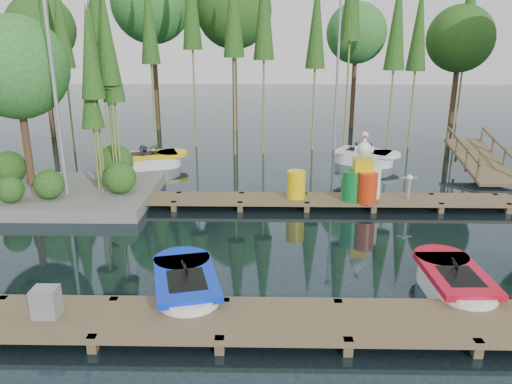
{
  "coord_description": "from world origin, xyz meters",
  "views": [
    {
      "loc": [
        0.76,
        -12.34,
        5.1
      ],
      "look_at": [
        0.5,
        0.5,
        1.1
      ],
      "focal_mm": 35.0,
      "sensor_mm": 36.0,
      "label": 1
    }
  ],
  "objects_px": {
    "yellow_barrel": "(296,185)",
    "drum_cluster": "(363,180)",
    "boat_blue": "(186,288)",
    "boat_red": "(454,283)",
    "island": "(41,101)",
    "utility_cabinet": "(46,302)",
    "boat_yellow_far": "(151,160)"
  },
  "relations": [
    {
      "from": "yellow_barrel",
      "to": "drum_cluster",
      "type": "xyz_separation_m",
      "value": [
        2.04,
        -0.16,
        0.19
      ]
    },
    {
      "from": "boat_blue",
      "to": "boat_red",
      "type": "xyz_separation_m",
      "value": [
        5.49,
        0.3,
        -0.01
      ]
    },
    {
      "from": "island",
      "to": "boat_red",
      "type": "relative_size",
      "value": 2.61
    },
    {
      "from": "boat_red",
      "to": "island",
      "type": "bearing_deg",
      "value": 148.44
    },
    {
      "from": "island",
      "to": "yellow_barrel",
      "type": "height_order",
      "value": "island"
    },
    {
      "from": "utility_cabinet",
      "to": "boat_red",
      "type": "bearing_deg",
      "value": 10.72
    },
    {
      "from": "boat_yellow_far",
      "to": "utility_cabinet",
      "type": "height_order",
      "value": "boat_yellow_far"
    },
    {
      "from": "utility_cabinet",
      "to": "drum_cluster",
      "type": "relative_size",
      "value": 0.26
    },
    {
      "from": "boat_yellow_far",
      "to": "boat_blue",
      "type": "bearing_deg",
      "value": -72.51
    },
    {
      "from": "island",
      "to": "boat_blue",
      "type": "height_order",
      "value": "island"
    },
    {
      "from": "boat_yellow_far",
      "to": "yellow_barrel",
      "type": "height_order",
      "value": "boat_yellow_far"
    },
    {
      "from": "boat_yellow_far",
      "to": "yellow_barrel",
      "type": "distance_m",
      "value": 7.47
    },
    {
      "from": "utility_cabinet",
      "to": "yellow_barrel",
      "type": "distance_m",
      "value": 8.53
    },
    {
      "from": "boat_yellow_far",
      "to": "drum_cluster",
      "type": "distance_m",
      "value": 9.2
    },
    {
      "from": "island",
      "to": "utility_cabinet",
      "type": "height_order",
      "value": "island"
    },
    {
      "from": "boat_red",
      "to": "boat_yellow_far",
      "type": "relative_size",
      "value": 0.85
    },
    {
      "from": "island",
      "to": "utility_cabinet",
      "type": "xyz_separation_m",
      "value": [
        3.14,
        -7.79,
        -2.61
      ]
    },
    {
      "from": "island",
      "to": "boat_yellow_far",
      "type": "xyz_separation_m",
      "value": [
        2.37,
        4.09,
        -2.89
      ]
    },
    {
      "from": "boat_blue",
      "to": "utility_cabinet",
      "type": "height_order",
      "value": "utility_cabinet"
    },
    {
      "from": "boat_blue",
      "to": "boat_red",
      "type": "height_order",
      "value": "boat_blue"
    },
    {
      "from": "island",
      "to": "yellow_barrel",
      "type": "bearing_deg",
      "value": -5.64
    },
    {
      "from": "yellow_barrel",
      "to": "drum_cluster",
      "type": "bearing_deg",
      "value": -4.39
    },
    {
      "from": "island",
      "to": "boat_blue",
      "type": "xyz_separation_m",
      "value": [
        5.46,
        -6.62,
        -2.92
      ]
    },
    {
      "from": "yellow_barrel",
      "to": "island",
      "type": "bearing_deg",
      "value": 174.36
    },
    {
      "from": "boat_yellow_far",
      "to": "yellow_barrel",
      "type": "relative_size",
      "value": 3.56
    },
    {
      "from": "boat_blue",
      "to": "boat_yellow_far",
      "type": "bearing_deg",
      "value": 91.95
    },
    {
      "from": "utility_cabinet",
      "to": "yellow_barrel",
      "type": "height_order",
      "value": "yellow_barrel"
    },
    {
      "from": "boat_red",
      "to": "boat_yellow_far",
      "type": "bearing_deg",
      "value": 127.89
    },
    {
      "from": "yellow_barrel",
      "to": "boat_red",
      "type": "bearing_deg",
      "value": -61.94
    },
    {
      "from": "boat_red",
      "to": "yellow_barrel",
      "type": "xyz_separation_m",
      "value": [
        -2.94,
        5.52,
        0.48
      ]
    },
    {
      "from": "drum_cluster",
      "to": "island",
      "type": "bearing_deg",
      "value": 174.61
    },
    {
      "from": "yellow_barrel",
      "to": "drum_cluster",
      "type": "height_order",
      "value": "drum_cluster"
    }
  ]
}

